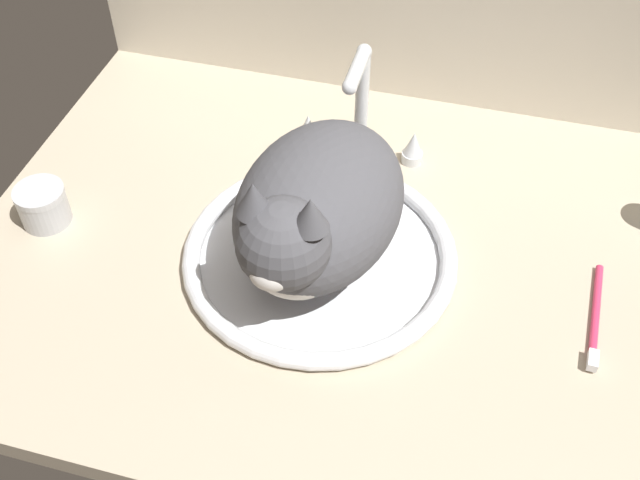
# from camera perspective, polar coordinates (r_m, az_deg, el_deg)

# --- Properties ---
(countertop) EXTENTS (1.05, 0.75, 0.03)m
(countertop) POSITION_cam_1_polar(r_m,az_deg,el_deg) (1.06, 2.52, -1.74)
(countertop) COLOR #B7A88E
(countertop) RESTS_ON ground
(sink_basin) EXTENTS (0.37, 0.37, 0.02)m
(sink_basin) POSITION_cam_1_polar(r_m,az_deg,el_deg) (1.04, -0.00, -1.12)
(sink_basin) COLOR white
(sink_basin) RESTS_ON countertop
(faucet) EXTENTS (0.20, 0.12, 0.19)m
(faucet) POSITION_cam_1_polar(r_m,az_deg,el_deg) (1.15, 2.95, 9.11)
(faucet) COLOR silver
(faucet) RESTS_ON countertop
(cat) EXTENTS (0.23, 0.38, 0.20)m
(cat) POSITION_cam_1_polar(r_m,az_deg,el_deg) (0.95, -0.44, 2.06)
(cat) COLOR #4C4C51
(cat) RESTS_ON sink_basin
(metal_jar) EXTENTS (0.07, 0.07, 0.06)m
(metal_jar) POSITION_cam_1_polar(r_m,az_deg,el_deg) (1.14, -19.69, 2.43)
(metal_jar) COLOR #B2B5BA
(metal_jar) RESTS_ON countertop
(toothbrush) EXTENTS (0.02, 0.17, 0.02)m
(toothbrush) POSITION_cam_1_polar(r_m,az_deg,el_deg) (1.03, 19.59, -5.47)
(toothbrush) COLOR #D83359
(toothbrush) RESTS_ON countertop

